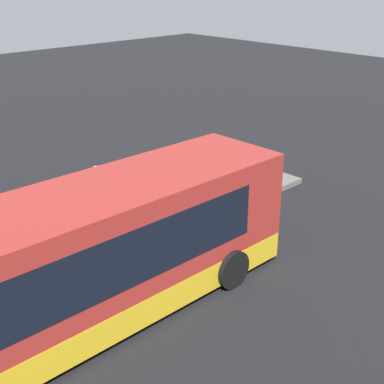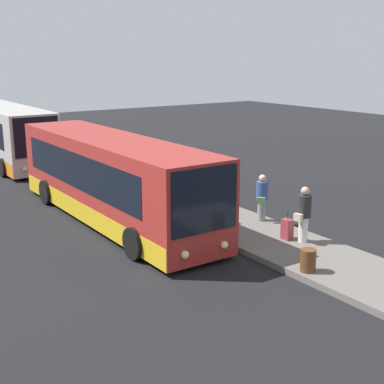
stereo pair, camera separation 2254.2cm
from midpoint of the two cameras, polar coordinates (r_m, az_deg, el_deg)
ground at (r=12.46m, az=-61.97°, el=-24.65°), size 80.00×80.00×0.00m
platform at (r=14.79m, az=-58.76°, el=-16.61°), size 20.00×2.98×0.20m
bus_lead at (r=12.20m, az=-70.24°, el=-19.64°), size 11.95×2.85×3.16m
passenger_boarding at (r=13.82m, az=-40.12°, el=-7.15°), size 0.50×0.65×1.84m
passenger_waiting at (r=12.91m, az=-55.42°, el=-14.07°), size 0.51×0.51×1.83m
passenger_with_bags at (r=14.51m, az=-49.88°, el=-9.23°), size 0.67×0.67×1.72m
suitcase at (r=13.89m, az=-41.23°, el=-10.39°), size 0.34×0.27×0.93m
trash_bin at (r=12.71m, az=-30.52°, el=-10.48°), size 0.44×0.44×0.65m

